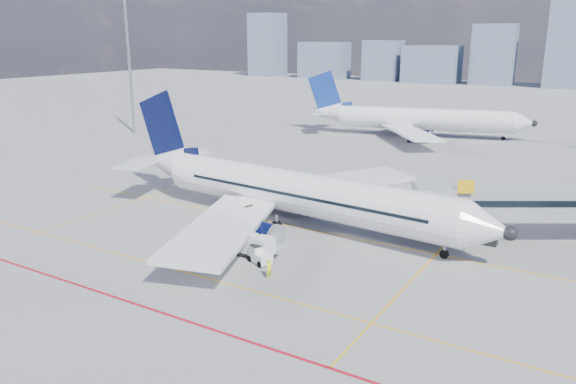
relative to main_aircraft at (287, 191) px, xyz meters
name	(u,v)px	position (x,y,z in m)	size (l,w,h in m)	color
ground	(248,253)	(1.51, -8.93, -3.22)	(420.00, 420.00, 0.00)	gray
apron_markings	(215,267)	(0.93, -12.84, -3.21)	(90.00, 35.12, 0.01)	#E4A40C
jet_bridge	(574,204)	(25.02, 7.98, 0.53)	(23.55, 15.78, 6.30)	gray
floodlight_mast_nw	(129,61)	(-53.49, 31.07, 10.37)	(3.20, 0.61, 25.45)	gray
distant_skyline	(547,58)	(0.56, 181.07, 7.26)	(254.96, 15.59, 30.58)	slate
main_aircraft	(287,191)	(0.00, 0.00, 0.00)	(43.42, 37.79, 12.68)	silver
second_aircraft	(414,119)	(-5.74, 55.24, 0.00)	(41.04, 35.23, 12.16)	silver
baggage_tug	(259,255)	(3.58, -10.25, -2.51)	(2.44, 2.02, 1.48)	silver
cargo_dolly	(255,246)	(2.61, -9.41, -2.18)	(3.45, 1.56, 1.89)	black
belt_loader	(225,215)	(-5.42, -3.09, -2.58)	(6.14, 2.70, 2.46)	black
ramp_worker	(269,269)	(5.93, -12.41, -2.43)	(0.57, 0.38, 1.57)	#FEFF1A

